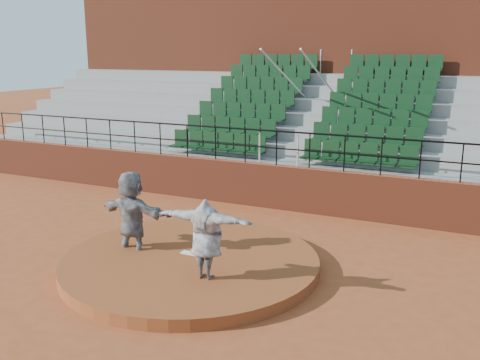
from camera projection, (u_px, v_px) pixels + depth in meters
ground at (191, 268)px, 11.52m from camera, size 90.00×90.00×0.00m
pitchers_mound at (191, 262)px, 11.49m from camera, size 5.50×5.50×0.25m
pitching_rubber at (194, 254)px, 11.59m from camera, size 0.60×0.15×0.03m
boundary_wall at (276, 187)px, 15.76m from camera, size 24.00×0.30×1.30m
wall_railing at (277, 140)px, 15.44m from camera, size 24.04×0.05×1.03m
seating_deck at (314, 142)px, 18.79m from camera, size 24.00×5.97×4.63m
press_box_facade at (345, 76)px, 21.77m from camera, size 24.00×3.00×7.10m
pitcher at (206, 239)px, 10.25m from camera, size 1.98×0.60×1.59m
fielder at (132, 215)px, 11.85m from camera, size 1.90×0.71×2.01m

